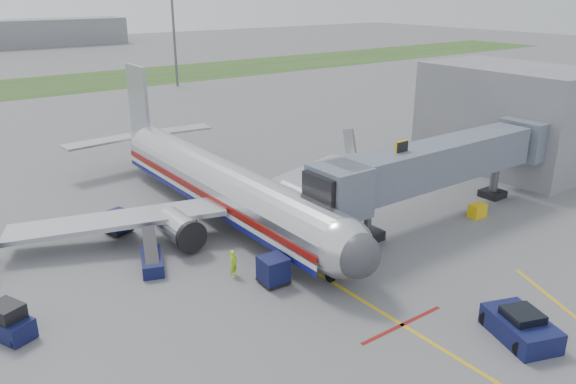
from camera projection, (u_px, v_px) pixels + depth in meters
ground at (352, 294)px, 33.28m from camera, size 400.00×400.00×0.00m
grass_strip at (14, 88)px, 101.38m from camera, size 300.00×25.00×0.01m
apron_markings at (454, 356)px, 27.68m from camera, size 21.52×50.00×0.01m
airliner at (221, 184)px, 43.91m from camera, size 32.10×35.67×10.25m
jet_bridge at (435, 164)px, 42.69m from camera, size 25.30×4.00×6.90m
terminal at (509, 117)px, 55.83m from camera, size 10.00×16.00×10.00m
light_mast_right at (173, 25)px, 100.26m from camera, size 2.00×0.44×20.40m
pushback_tug at (521, 327)px, 28.90m from camera, size 3.52×4.41×1.60m
baggage_tug at (8, 322)px, 28.99m from camera, size 2.36×3.04×1.89m
baggage_cart_a at (273, 270)px, 34.21m from camera, size 1.70×1.70×1.75m
baggage_cart_c at (118, 222)px, 41.36m from camera, size 1.98×1.98×1.69m
belt_loader at (152, 261)px, 36.29m from camera, size 2.43×4.22×2.00m
ground_power_cart at (477, 211)px, 44.32m from camera, size 1.38×0.95×1.07m
ramp_worker at (234, 263)px, 35.07m from camera, size 0.77×0.68×1.77m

